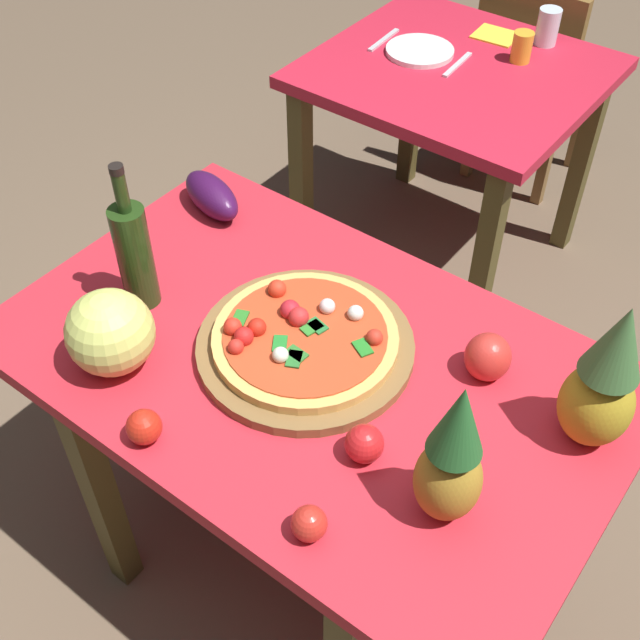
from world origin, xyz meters
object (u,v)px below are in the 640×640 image
pizza_board (305,346)px  pizza (302,336)px  knife_utensil (457,65)px  background_table (453,102)px  eggplant (212,195)px  tomato_near_board (617,365)px  dining_chair (531,73)px  tomato_beside_pepper (309,524)px  wine_bottle (134,254)px  tomato_at_corner (144,427)px  melon (110,333)px  tomato_by_bottle (364,444)px  drinking_glass_juice (522,47)px  napkin_folded (496,35)px  bell_pepper (488,357)px  dinner_plate (420,51)px  drinking_glass_water (548,27)px  display_table (311,390)px  fork_utensil (384,40)px  pineapple_left (452,460)px  pineapple_right (604,383)px

pizza_board → pizza: pizza is taller
pizza → knife_utensil: 1.31m
background_table → eggplant: eggplant is taller
pizza → tomato_near_board: bearing=30.2°
dining_chair → tomato_beside_pepper: (0.63, -2.21, 0.32)m
wine_bottle → tomato_at_corner: bearing=-43.3°
melon → tomato_beside_pepper: size_ratio=2.81×
tomato_by_bottle → drinking_glass_juice: size_ratio=0.78×
knife_utensil → napkin_folded: bearing=86.1°
wine_bottle → napkin_folded: bearing=89.7°
bell_pepper → tomato_by_bottle: size_ratio=1.40×
dining_chair → wine_bottle: size_ratio=2.41×
tomato_near_board → tomato_beside_pepper: bearing=-112.8°
pizza_board → dinner_plate: pizza_board is taller
dining_chair → drinking_glass_water: size_ratio=7.33×
display_table → napkin_folded: (-0.39, 1.52, 0.10)m
display_table → fork_utensil: size_ratio=7.13×
background_table → drinking_glass_water: size_ratio=7.49×
tomato_near_board → drinking_glass_water: bearing=121.2°
background_table → melon: 1.53m
background_table → tomato_by_bottle: tomato_by_bottle is taller
pineapple_left → pizza_board: bearing=160.2°
tomato_near_board → tomato_at_corner: 0.93m
pineapple_left → melon: size_ratio=1.82×
tomato_beside_pepper → tomato_at_corner: size_ratio=0.93×
background_table → pineapple_left: size_ratio=2.69×
bell_pepper → drinking_glass_water: 1.49m
drinking_glass_water → napkin_folded: size_ratio=0.83×
tomato_beside_pepper → drinking_glass_juice: bearing=105.9°
dining_chair → fork_utensil: dining_chair is taller
dining_chair → melon: bearing=91.7°
display_table → napkin_folded: napkin_folded is taller
melon → napkin_folded: bearing=92.7°
melon → pizza: bearing=42.7°
tomato_by_bottle → napkin_folded: size_ratio=0.52×
pineapple_left → knife_utensil: bearing=119.3°
pizza_board → fork_utensil: (-0.65, 1.25, -0.01)m
display_table → drinking_glass_juice: 1.44m
wine_bottle → dinner_plate: 1.36m
pineapple_left → napkin_folded: 1.84m
display_table → drinking_glass_water: (-0.24, 1.57, 0.16)m
pineapple_left → tomato_by_bottle: bearing=177.4°
background_table → napkin_folded: napkin_folded is taller
tomato_beside_pepper → tomato_at_corner: (-0.37, -0.03, 0.00)m
melon → pineapple_right: bearing=26.0°
dining_chair → drinking_glass_juice: 0.60m
eggplant → pineapple_right: bearing=-4.9°
drinking_glass_water → background_table: bearing=-115.8°
drinking_glass_juice → fork_utensil: drinking_glass_juice is taller
display_table → bell_pepper: 0.38m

